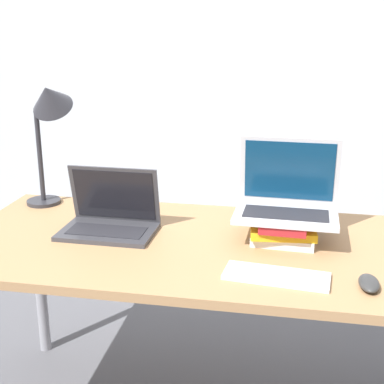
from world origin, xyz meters
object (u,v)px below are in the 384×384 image
(desk_lamp, at_px, (48,111))
(laptop_on_books, at_px, (287,199))
(book_stack, at_px, (283,228))
(laptop_left, at_px, (110,219))
(wireless_keyboard, at_px, (276,276))
(mouse, at_px, (369,283))

(desk_lamp, bearing_deg, laptop_on_books, -9.81)
(book_stack, height_order, desk_lamp, desk_lamp)
(laptop_left, relative_size, book_stack, 1.31)
(laptop_on_books, height_order, desk_lamp, desk_lamp)
(book_stack, distance_m, wireless_keyboard, 0.31)
(laptop_on_books, height_order, wireless_keyboard, laptop_on_books)
(book_stack, xyz_separation_m, mouse, (0.25, -0.32, -0.03))
(wireless_keyboard, bearing_deg, desk_lamp, 151.88)
(wireless_keyboard, bearing_deg, laptop_on_books, 86.73)
(book_stack, height_order, laptop_on_books, laptop_on_books)
(laptop_on_books, xyz_separation_m, wireless_keyboard, (-0.02, -0.33, -0.13))
(mouse, xyz_separation_m, desk_lamp, (-1.18, 0.51, 0.38))
(laptop_on_books, distance_m, mouse, 0.44)
(wireless_keyboard, height_order, desk_lamp, desk_lamp)
(laptop_left, xyz_separation_m, book_stack, (0.62, 0.04, -0.00))
(book_stack, xyz_separation_m, wireless_keyboard, (-0.01, -0.31, -0.04))
(laptop_on_books, bearing_deg, laptop_left, -174.84)
(laptop_left, height_order, laptop_on_books, laptop_on_books)
(book_stack, relative_size, desk_lamp, 0.48)
(book_stack, bearing_deg, mouse, -52.47)
(mouse, distance_m, desk_lamp, 1.34)
(mouse, height_order, desk_lamp, desk_lamp)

